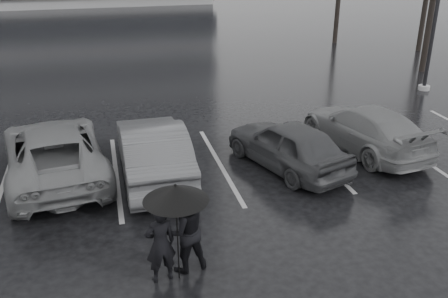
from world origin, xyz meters
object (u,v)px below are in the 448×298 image
object	(u,v)px
car_west_a	(153,150)
pedestrian_left	(160,244)
car_main	(288,145)
pedestrian_right	(185,230)
car_east	(365,128)
car_west_b	(54,151)

from	to	relation	value
car_west_a	pedestrian_left	xyz separation A→B (m)	(-0.36, -4.26, 0.02)
car_main	pedestrian_right	bearing A→B (deg)	28.01
car_main	car_east	size ratio (longest dim) A/B	0.87
pedestrian_left	pedestrian_right	distance (m)	0.54
car_east	car_main	bearing A→B (deg)	3.29
car_main	pedestrian_right	xyz separation A→B (m)	(-3.43, -3.72, 0.18)
car_west_b	pedestrian_left	distance (m)	5.31
car_west_a	pedestrian_left	distance (m)	4.28
car_west_b	pedestrian_right	xyz separation A→B (m)	(2.57, -4.65, 0.13)
car_west_b	pedestrian_right	distance (m)	5.32
car_west_a	pedestrian_left	bearing A→B (deg)	84.50
car_west_b	pedestrian_right	bearing A→B (deg)	111.05
car_east	pedestrian_right	xyz separation A→B (m)	(-6.04, -4.36, 0.19)
car_west_a	pedestrian_right	bearing A→B (deg)	91.06
car_main	pedestrian_right	distance (m)	5.07
car_west_b	car_east	distance (m)	8.62
pedestrian_left	car_main	bearing A→B (deg)	-145.06
car_west_a	car_east	bearing A→B (deg)	-177.69
car_west_a	car_west_b	distance (m)	2.53
car_west_a	pedestrian_left	size ratio (longest dim) A/B	2.97
pedestrian_left	pedestrian_right	size ratio (longest dim) A/B	0.91
car_main	car_east	bearing A→B (deg)	174.38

